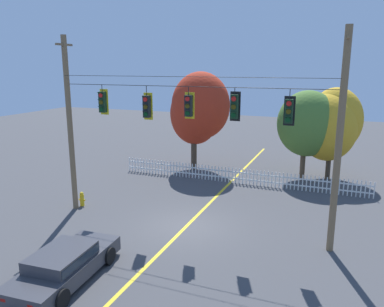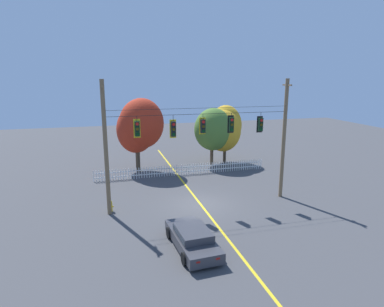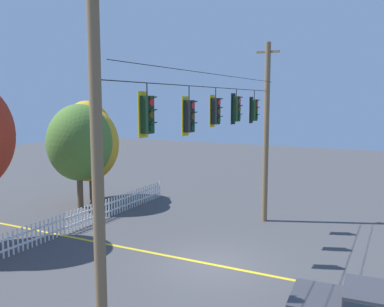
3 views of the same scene
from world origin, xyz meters
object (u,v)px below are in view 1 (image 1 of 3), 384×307
Objects in this scene: traffic_signal_southbound_primary at (234,107)px; parked_car at (64,264)px; traffic_signal_eastbound_side at (103,102)px; traffic_signal_northbound_secondary at (189,106)px; traffic_signal_westbound_side at (289,111)px; traffic_signal_northbound_primary at (147,106)px; autumn_maple_near_fence at (198,109)px; autumn_maple_mid at (307,123)px; autumn_oak_far_east at (331,124)px; fire_hydrant at (82,199)px.

traffic_signal_southbound_primary reaches higher than parked_car.
traffic_signal_southbound_primary is at bearing 0.00° from traffic_signal_eastbound_side.
traffic_signal_northbound_secondary and traffic_signal_southbound_primary have the same top height.
traffic_signal_westbound_side is 0.31× the size of parked_car.
parked_car is at bearing -92.55° from traffic_signal_northbound_primary.
autumn_maple_near_fence is (-1.20, 9.57, -1.18)m from traffic_signal_northbound_primary.
traffic_signal_northbound_primary is 1.06× the size of traffic_signal_westbound_side.
traffic_signal_eastbound_side is at bearing 179.99° from traffic_signal_northbound_secondary.
autumn_maple_mid is 0.97× the size of autumn_oak_far_east.
autumn_maple_mid is at bearing 78.24° from traffic_signal_southbound_primary.
traffic_signal_southbound_primary is 0.20× the size of autumn_maple_near_fence.
traffic_signal_westbound_side is at bearing -52.31° from autumn_maple_near_fence.
traffic_signal_northbound_primary is 2.01m from traffic_signal_northbound_secondary.
traffic_signal_eastbound_side and traffic_signal_southbound_primary have the same top height.
autumn_maple_mid reaches higher than parked_car.
parked_car is (-6.33, -15.57, -3.08)m from autumn_maple_mid.
traffic_signal_northbound_primary is 11.72m from autumn_maple_mid.
traffic_signal_northbound_primary is 9.71m from autumn_maple_near_fence.
parked_car is (-2.26, -5.70, -4.93)m from traffic_signal_northbound_secondary.
traffic_signal_northbound_secondary is 0.30× the size of parked_car.
traffic_signal_northbound_primary is 6.59m from fire_hydrant.
traffic_signal_eastbound_side is 1.02× the size of traffic_signal_northbound_secondary.
traffic_signal_westbound_side is 11.60m from fire_hydrant.
traffic_signal_eastbound_side is 7.82m from parked_car.
autumn_oak_far_east is at bearing 64.51° from parked_car.
traffic_signal_southbound_primary is (2.01, 0.00, 0.04)m from traffic_signal_northbound_secondary.
traffic_signal_northbound_primary is at bearing 87.45° from parked_car.
traffic_signal_northbound_secondary is 1.00× the size of traffic_signal_southbound_primary.
traffic_signal_westbound_side is at bearing -89.32° from autumn_maple_mid.
fire_hydrant is (-10.41, 0.40, -5.11)m from traffic_signal_westbound_side.
traffic_signal_northbound_secondary is 0.24× the size of autumn_maple_mid.
traffic_signal_westbound_side is at bearing -2.18° from fire_hydrant.
traffic_signal_northbound_primary is at bearing -180.00° from traffic_signal_southbound_primary.
traffic_signal_northbound_secondary is at bearing -71.47° from autumn_maple_near_fence.
autumn_oak_far_east is 1.26× the size of parked_car.
traffic_signal_eastbound_side and traffic_signal_westbound_side have the same top height.
autumn_maple_near_fence reaches higher than autumn_oak_far_east.
traffic_signal_eastbound_side is 1.02× the size of traffic_signal_southbound_primary.
parked_car reaches higher than fire_hydrant.
autumn_oak_far_east is (9.80, 10.53, -1.98)m from traffic_signal_eastbound_side.
traffic_signal_northbound_primary and traffic_signal_northbound_secondary have the same top height.
traffic_signal_westbound_side is 10.04m from autumn_maple_mid.
fire_hydrant is at bearing 174.63° from traffic_signal_northbound_primary.
parked_car is (-6.45, -5.70, -4.88)m from traffic_signal_westbound_side.
autumn_oak_far_east reaches higher than fire_hydrant.
traffic_signal_eastbound_side reaches higher than autumn_oak_far_east.
autumn_maple_mid is (7.27, 0.31, -0.56)m from autumn_maple_near_fence.
autumn_maple_near_fence is 1.16× the size of autumn_oak_far_east.
autumn_oak_far_east is at bearing 40.89° from fire_hydrant.
autumn_maple_near_fence reaches higher than fire_hydrant.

